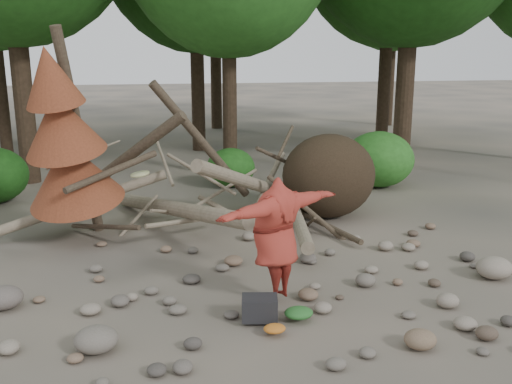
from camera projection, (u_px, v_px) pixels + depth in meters
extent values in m
plane|color=#514C44|center=(255.00, 301.00, 9.01)|extent=(120.00, 120.00, 0.00)
ellipsoid|color=#332619|center=(329.00, 176.00, 13.35)|extent=(2.20, 1.87, 1.98)
cylinder|color=gray|center=(176.00, 209.00, 12.21)|extent=(2.61, 5.11, 1.08)
cylinder|color=gray|center=(254.00, 184.00, 12.94)|extent=(3.18, 3.71, 1.90)
cylinder|color=brown|center=(118.00, 164.00, 12.64)|extent=(3.08, 1.91, 2.49)
cylinder|color=gray|center=(296.00, 214.00, 12.55)|extent=(1.13, 4.98, 0.43)
cylinder|color=brown|center=(202.00, 142.00, 13.09)|extent=(2.39, 1.03, 2.89)
cylinder|color=gray|center=(80.00, 203.00, 12.09)|extent=(3.71, 0.86, 1.20)
cylinder|color=#4C3F30|center=(104.00, 227.00, 11.80)|extent=(1.52, 1.70, 0.49)
cylinder|color=gray|center=(227.00, 187.00, 13.04)|extent=(1.57, 0.85, 0.69)
cylinder|color=#4C3F30|center=(289.00, 164.00, 13.72)|extent=(1.92, 1.25, 1.10)
cylinder|color=gray|center=(164.00, 161.00, 12.42)|extent=(0.37, 1.42, 0.85)
cylinder|color=#4C3F30|center=(326.00, 225.00, 12.43)|extent=(0.79, 2.54, 0.12)
cylinder|color=gray|center=(188.00, 221.00, 11.70)|extent=(1.78, 1.11, 0.29)
cylinder|color=#4C3F30|center=(79.00, 134.00, 11.55)|extent=(0.67, 1.13, 4.35)
cone|color=brown|center=(72.00, 171.00, 11.40)|extent=(2.06, 2.13, 1.86)
cone|color=brown|center=(61.00, 123.00, 10.94)|extent=(1.71, 1.78, 1.65)
cone|color=brown|center=(50.00, 76.00, 10.52)|extent=(1.23, 1.30, 1.41)
cylinder|color=#38281C|center=(17.00, 27.00, 16.04)|extent=(0.56, 0.56, 8.96)
cylinder|color=#38281C|center=(229.00, 60.00, 17.09)|extent=(0.44, 0.44, 7.14)
cylinder|color=#38281C|center=(409.00, 22.00, 18.49)|extent=(0.60, 0.60, 9.45)
cylinder|color=#38281C|center=(197.00, 39.00, 21.58)|extent=(0.52, 0.52, 8.54)
cylinder|color=#38281C|center=(386.00, 45.00, 22.65)|extent=(0.50, 0.50, 8.12)
cylinder|color=#38281C|center=(215.00, 39.00, 27.84)|extent=(0.54, 0.54, 8.75)
cylinder|color=#38281C|center=(391.00, 49.00, 29.14)|extent=(0.46, 0.46, 7.84)
ellipsoid|color=#26661D|center=(231.00, 167.00, 16.45)|extent=(1.40, 1.40, 1.12)
ellipsoid|color=#307925|center=(379.00, 159.00, 16.41)|extent=(2.00, 2.00, 1.60)
imported|color=#9F2E24|center=(276.00, 238.00, 8.77)|extent=(2.39, 1.73, 1.93)
cylinder|color=tan|center=(140.00, 174.00, 7.58)|extent=(0.29, 0.29, 0.08)
cube|color=black|center=(260.00, 312.00, 8.26)|extent=(0.57, 0.43, 0.34)
ellipsoid|color=#286428|center=(299.00, 316.00, 8.34)|extent=(0.43, 0.35, 0.16)
ellipsoid|color=#BA6620|center=(275.00, 332.00, 7.91)|extent=(0.31, 0.25, 0.11)
ellipsoid|color=#70675D|center=(96.00, 340.00, 7.47)|extent=(0.58, 0.52, 0.35)
ellipsoid|color=#7C644D|center=(420.00, 339.00, 7.56)|extent=(0.44, 0.39, 0.26)
ellipsoid|color=gray|center=(494.00, 268.00, 9.88)|extent=(0.63, 0.57, 0.38)
ellipsoid|color=#665D56|center=(3.00, 298.00, 8.72)|extent=(0.60, 0.54, 0.36)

